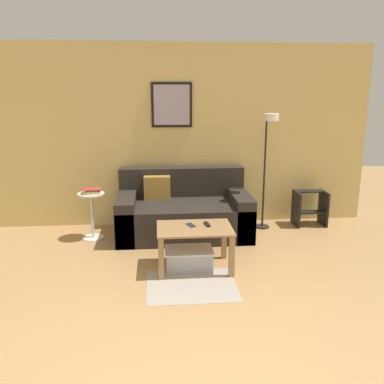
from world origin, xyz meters
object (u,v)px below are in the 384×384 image
Objects in this scene: side_table at (92,212)px; step_stool at (310,207)px; floor_lamp at (268,149)px; couch at (183,213)px; storage_bin at (189,258)px; remote_control at (207,224)px; cell_phone at (191,225)px; book_stack at (92,191)px; coffee_table at (194,236)px.

side_table is 3.07m from step_stool.
couch is at bearing -178.74° from floor_lamp.
remote_control is (0.20, 0.02, 0.38)m from storage_bin.
floor_lamp is (1.15, 0.03, 0.85)m from couch.
couch is 12.53× the size of cell_phone.
couch is 1.21m from side_table.
book_stack is 1.70m from remote_control.
cell_phone is at bearing -39.71° from book_stack.
step_stool is at bearing 5.48° from side_table.
coffee_table is 3.12× the size of book_stack.
book_stack is (-2.33, -0.11, -0.50)m from floor_lamp.
coffee_table is 1.64m from book_stack.
floor_lamp is at bearing 46.73° from coffee_table.
step_stool is (1.81, 1.35, -0.10)m from coffee_table.
storage_bin is at bearing -158.04° from cell_phone.
couch is at bearing -173.59° from step_stool.
floor_lamp is at bearing 2.69° from side_table.
step_stool is at bearing 6.41° from couch.
storage_bin is 1.64m from book_stack.
side_table is at bearing 176.81° from book_stack.
floor_lamp is at bearing 25.68° from cell_phone.
storage_bin is 1.05× the size of step_stool.
step_stool is at bearing 36.78° from coffee_table.
couch is at bearing 4.17° from book_stack.
floor_lamp is at bearing 44.23° from storage_bin.
step_stool is at bearing 16.37° from cell_phone.
step_stool is (0.71, 0.18, -0.88)m from floor_lamp.
cell_phone is at bearing 117.61° from coffee_table.
storage_bin is at bearing -144.92° from step_stool.
couch reaches higher than remote_control.
couch reaches higher than storage_bin.
couch is 2.17× the size of coffee_table.
storage_bin is 0.86× the size of side_table.
coffee_table is at bearing -40.24° from side_table.
cell_phone is at bearing -135.69° from floor_lamp.
side_table is 4.11× the size of remote_control.
coffee_table is (0.05, -1.14, 0.08)m from couch.
cell_phone is (-0.03, 0.06, 0.10)m from coffee_table.
floor_lamp is 2.63× the size of side_table.
floor_lamp is 1.72m from cell_phone.
couch is 1.08× the size of floor_lamp.
remote_control is at bearing -35.54° from side_table.
couch is 6.78× the size of book_stack.
book_stack is at bearing -177.26° from floor_lamp.
floor_lamp reaches higher than coffee_table.
coffee_table is at bearing -81.01° from cell_phone.
couch is 11.69× the size of remote_control.
couch is 1.24m from book_stack.
cell_phone is (1.22, -0.99, 0.11)m from side_table.
remote_control is 0.18m from cell_phone.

